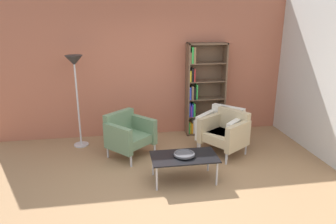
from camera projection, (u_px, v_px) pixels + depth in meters
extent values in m
plane|color=#9E7751|center=(170.00, 193.00, 4.52)|extent=(8.32, 8.32, 0.00)
cube|color=#B2664C|center=(150.00, 65.00, 6.40)|extent=(6.40, 0.12, 2.90)
cube|color=brown|center=(187.00, 90.00, 6.45)|extent=(0.03, 0.30, 1.90)
cube|color=brown|center=(224.00, 89.00, 6.57)|extent=(0.03, 0.30, 1.90)
cube|color=brown|center=(207.00, 43.00, 6.23)|extent=(0.80, 0.30, 0.03)
cube|color=brown|center=(204.00, 132.00, 6.79)|extent=(0.80, 0.30, 0.03)
cube|color=brown|center=(204.00, 88.00, 6.65)|extent=(0.80, 0.02, 1.90)
cube|color=brown|center=(205.00, 115.00, 6.68)|extent=(0.76, 0.28, 0.02)
cube|color=brown|center=(205.00, 98.00, 6.57)|extent=(0.76, 0.28, 0.02)
cube|color=brown|center=(206.00, 81.00, 6.46)|extent=(0.76, 0.28, 0.02)
cube|color=brown|center=(207.00, 63.00, 6.35)|extent=(0.76, 0.28, 0.02)
cube|color=green|center=(188.00, 127.00, 6.67)|extent=(0.02, 0.23, 0.24)
cube|color=yellow|center=(190.00, 127.00, 6.67)|extent=(0.02, 0.21, 0.23)
cube|color=orange|center=(191.00, 128.00, 6.67)|extent=(0.03, 0.20, 0.21)
cube|color=white|center=(193.00, 126.00, 6.67)|extent=(0.04, 0.21, 0.29)
cube|color=blue|center=(189.00, 109.00, 6.53)|extent=(0.02, 0.18, 0.29)
cube|color=purple|center=(190.00, 111.00, 6.55)|extent=(0.02, 0.19, 0.23)
cube|color=blue|center=(192.00, 110.00, 6.55)|extent=(0.02, 0.19, 0.26)
cube|color=green|center=(194.00, 109.00, 6.56)|extent=(0.03, 0.20, 0.28)
cube|color=blue|center=(189.00, 93.00, 6.45)|extent=(0.04, 0.24, 0.25)
cube|color=olive|center=(191.00, 92.00, 6.46)|extent=(0.04, 0.24, 0.27)
cube|color=black|center=(194.00, 93.00, 6.47)|extent=(0.04, 0.25, 0.25)
cube|color=green|center=(196.00, 92.00, 6.44)|extent=(0.03, 0.18, 0.30)
cube|color=yellow|center=(189.00, 76.00, 6.35)|extent=(0.03, 0.24, 0.22)
cube|color=black|center=(192.00, 75.00, 6.32)|extent=(0.04, 0.18, 0.27)
cube|color=red|center=(194.00, 75.00, 6.32)|extent=(0.02, 0.18, 0.25)
cube|color=olive|center=(190.00, 57.00, 6.23)|extent=(0.02, 0.24, 0.22)
cube|color=green|center=(191.00, 55.00, 6.23)|extent=(0.04, 0.24, 0.32)
cube|color=olive|center=(194.00, 55.00, 6.24)|extent=(0.04, 0.25, 0.31)
cube|color=black|center=(184.00, 157.00, 4.76)|extent=(1.00, 0.56, 0.02)
cylinder|color=silver|center=(157.00, 179.00, 4.54)|extent=(0.03, 0.03, 0.38)
cylinder|color=silver|center=(217.00, 174.00, 4.68)|extent=(0.03, 0.03, 0.38)
cylinder|color=silver|center=(153.00, 164.00, 4.97)|extent=(0.03, 0.03, 0.38)
cylinder|color=silver|center=(208.00, 160.00, 5.11)|extent=(0.03, 0.03, 0.38)
cylinder|color=#4C4C51|center=(184.00, 156.00, 4.76)|extent=(0.13, 0.13, 0.02)
cylinder|color=#4C4C51|center=(184.00, 154.00, 4.75)|extent=(0.32, 0.32, 0.02)
torus|color=#4C4C51|center=(184.00, 154.00, 4.75)|extent=(0.32, 0.32, 0.02)
cube|color=#C6B289|center=(224.00, 137.00, 5.69)|extent=(0.84, 0.85, 0.16)
cube|color=#C6B289|center=(234.00, 120.00, 5.79)|extent=(0.46, 0.60, 0.38)
cube|color=#C6B289|center=(210.00, 127.00, 5.86)|extent=(0.57, 0.43, 0.46)
cube|color=#C6B289|center=(238.00, 137.00, 5.43)|extent=(0.57, 0.43, 0.46)
cylinder|color=silver|center=(200.00, 147.00, 5.76)|extent=(0.04, 0.04, 0.24)
cylinder|color=silver|center=(226.00, 158.00, 5.34)|extent=(0.04, 0.04, 0.24)
cylinder|color=silver|center=(219.00, 139.00, 6.14)|extent=(0.04, 0.04, 0.24)
cylinder|color=silver|center=(246.00, 148.00, 5.72)|extent=(0.04, 0.04, 0.24)
cube|color=slate|center=(130.00, 139.00, 5.61)|extent=(0.86, 0.86, 0.16)
cube|color=slate|center=(119.00, 122.00, 5.68)|extent=(0.56, 0.52, 0.38)
cube|color=slate|center=(118.00, 139.00, 5.33)|extent=(0.49, 0.53, 0.46)
cube|color=slate|center=(143.00, 129.00, 5.79)|extent=(0.49, 0.53, 0.46)
cylinder|color=silver|center=(131.00, 160.00, 5.26)|extent=(0.04, 0.04, 0.24)
cylinder|color=silver|center=(155.00, 149.00, 5.70)|extent=(0.04, 0.04, 0.24)
cylinder|color=silver|center=(108.00, 151.00, 5.60)|extent=(0.04, 0.04, 0.24)
cylinder|color=silver|center=(132.00, 141.00, 6.05)|extent=(0.04, 0.04, 0.24)
cube|color=white|center=(221.00, 133.00, 5.88)|extent=(0.86, 0.86, 0.16)
cube|color=white|center=(228.00, 116.00, 6.01)|extent=(0.53, 0.54, 0.38)
cube|color=white|center=(206.00, 125.00, 6.01)|extent=(0.51, 0.50, 0.46)
cube|color=white|center=(236.00, 132.00, 5.66)|extent=(0.51, 0.50, 0.46)
cylinder|color=silver|center=(198.00, 145.00, 5.87)|extent=(0.04, 0.04, 0.24)
cylinder|color=silver|center=(227.00, 153.00, 5.53)|extent=(0.04, 0.04, 0.24)
cylinder|color=silver|center=(213.00, 135.00, 6.32)|extent=(0.04, 0.04, 0.24)
cylinder|color=silver|center=(241.00, 142.00, 5.98)|extent=(0.04, 0.04, 0.24)
cylinder|color=silver|center=(81.00, 145.00, 6.15)|extent=(0.28, 0.28, 0.02)
cylinder|color=silver|center=(78.00, 103.00, 5.90)|extent=(0.03, 0.03, 1.65)
cone|color=#2D2D2D|center=(74.00, 60.00, 5.66)|extent=(0.32, 0.32, 0.18)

